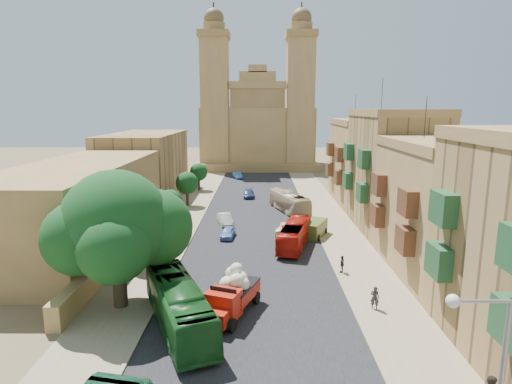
{
  "coord_description": "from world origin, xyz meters",
  "views": [
    {
      "loc": [
        0.38,
        -24.39,
        13.87
      ],
      "look_at": [
        0.0,
        26.0,
        4.0
      ],
      "focal_mm": 30.0,
      "sensor_mm": 36.0,
      "label": 1
    }
  ],
  "objects_px": {
    "bus_red_east": "(295,234)",
    "car_blue_a": "(228,233)",
    "street_tree_c": "(187,183)",
    "bus_green_north": "(179,305)",
    "street_tree_b": "(170,203)",
    "pedestrian_a": "(375,298)",
    "bus_cream_east": "(289,202)",
    "car_blue_b": "(238,175)",
    "car_dkblue": "(249,194)",
    "pedestrian_c": "(342,264)",
    "street_tree_d": "(199,172)",
    "olive_pickup": "(315,229)",
    "street_tree_a": "(142,228)",
    "streetlamp": "(486,382)",
    "red_truck": "(231,294)",
    "car_white_b": "(283,197)",
    "car_white_a": "(225,219)",
    "church": "(258,127)",
    "car_cream": "(288,228)",
    "ficus_tree": "(117,227)"
  },
  "relations": [
    {
      "from": "bus_red_east",
      "to": "car_white_a",
      "type": "relative_size",
      "value": 2.27
    },
    {
      "from": "car_dkblue",
      "to": "pedestrian_c",
      "type": "height_order",
      "value": "pedestrian_c"
    },
    {
      "from": "olive_pickup",
      "to": "pedestrian_c",
      "type": "distance_m",
      "value": 10.78
    },
    {
      "from": "red_truck",
      "to": "pedestrian_c",
      "type": "relative_size",
      "value": 4.0
    },
    {
      "from": "street_tree_d",
      "to": "streetlamp",
      "type": "distance_m",
      "value": 62.6
    },
    {
      "from": "bus_red_east",
      "to": "bus_cream_east",
      "type": "relative_size",
      "value": 0.92
    },
    {
      "from": "street_tree_c",
      "to": "bus_red_east",
      "type": "xyz_separation_m",
      "value": [
        14.0,
        -18.53,
        -2.06
      ]
    },
    {
      "from": "street_tree_c",
      "to": "bus_green_north",
      "type": "height_order",
      "value": "street_tree_c"
    },
    {
      "from": "car_cream",
      "to": "pedestrian_a",
      "type": "xyz_separation_m",
      "value": [
        4.86,
        -18.4,
        0.17
      ]
    },
    {
      "from": "car_white_a",
      "to": "pedestrian_a",
      "type": "relative_size",
      "value": 2.39
    },
    {
      "from": "red_truck",
      "to": "pedestrian_a",
      "type": "relative_size",
      "value": 3.65
    },
    {
      "from": "street_tree_a",
      "to": "streetlamp",
      "type": "height_order",
      "value": "streetlamp"
    },
    {
      "from": "street_tree_b",
      "to": "pedestrian_a",
      "type": "bearing_deg",
      "value": -47.73
    },
    {
      "from": "bus_green_north",
      "to": "bus_cream_east",
      "type": "relative_size",
      "value": 1.09
    },
    {
      "from": "pedestrian_a",
      "to": "church",
      "type": "bearing_deg",
      "value": -65.17
    },
    {
      "from": "street_tree_d",
      "to": "car_blue_a",
      "type": "height_order",
      "value": "street_tree_d"
    },
    {
      "from": "street_tree_d",
      "to": "bus_red_east",
      "type": "xyz_separation_m",
      "value": [
        14.0,
        -30.53,
        -1.87
      ]
    },
    {
      "from": "bus_cream_east",
      "to": "car_cream",
      "type": "height_order",
      "value": "bus_cream_east"
    },
    {
      "from": "bus_cream_east",
      "to": "car_blue_b",
      "type": "relative_size",
      "value": 2.64
    },
    {
      "from": "street_tree_c",
      "to": "car_dkblue",
      "type": "height_order",
      "value": "street_tree_c"
    },
    {
      "from": "street_tree_a",
      "to": "car_dkblue",
      "type": "relative_size",
      "value": 1.29
    },
    {
      "from": "church",
      "to": "street_tree_d",
      "type": "xyz_separation_m",
      "value": [
        -10.0,
        -30.61,
        -6.38
      ]
    },
    {
      "from": "bus_red_east",
      "to": "car_blue_a",
      "type": "distance_m",
      "value": 7.64
    },
    {
      "from": "bus_red_east",
      "to": "pedestrian_c",
      "type": "relative_size",
      "value": 5.95
    },
    {
      "from": "olive_pickup",
      "to": "bus_cream_east",
      "type": "distance_m",
      "value": 11.48
    },
    {
      "from": "car_cream",
      "to": "pedestrian_c",
      "type": "relative_size",
      "value": 3.13
    },
    {
      "from": "street_tree_a",
      "to": "car_blue_b",
      "type": "relative_size",
      "value": 1.37
    },
    {
      "from": "street_tree_b",
      "to": "pedestrian_c",
      "type": "height_order",
      "value": "street_tree_b"
    },
    {
      "from": "street_tree_c",
      "to": "red_truck",
      "type": "bearing_deg",
      "value": -75.66
    },
    {
      "from": "church",
      "to": "streetlamp",
      "type": "height_order",
      "value": "church"
    },
    {
      "from": "street_tree_d",
      "to": "olive_pickup",
      "type": "bearing_deg",
      "value": -58.46
    },
    {
      "from": "street_tree_c",
      "to": "olive_pickup",
      "type": "relative_size",
      "value": 1.11
    },
    {
      "from": "bus_green_north",
      "to": "pedestrian_a",
      "type": "height_order",
      "value": "bus_green_north"
    },
    {
      "from": "red_truck",
      "to": "car_dkblue",
      "type": "bearing_deg",
      "value": 89.61
    },
    {
      "from": "street_tree_a",
      "to": "red_truck",
      "type": "relative_size",
      "value": 0.84
    },
    {
      "from": "car_white_a",
      "to": "car_white_b",
      "type": "relative_size",
      "value": 1.1
    },
    {
      "from": "ficus_tree",
      "to": "streetlamp",
      "type": "bearing_deg",
      "value": -43.05
    },
    {
      "from": "bus_green_north",
      "to": "car_dkblue",
      "type": "relative_size",
      "value": 2.7
    },
    {
      "from": "red_truck",
      "to": "pedestrian_c",
      "type": "height_order",
      "value": "red_truck"
    },
    {
      "from": "street_tree_b",
      "to": "car_cream",
      "type": "height_order",
      "value": "street_tree_b"
    },
    {
      "from": "street_tree_c",
      "to": "bus_green_north",
      "type": "xyz_separation_m",
      "value": [
        5.23,
        -35.0,
        -1.82
      ]
    },
    {
      "from": "bus_red_east",
      "to": "pedestrian_a",
      "type": "height_order",
      "value": "bus_red_east"
    },
    {
      "from": "car_white_b",
      "to": "car_blue_b",
      "type": "height_order",
      "value": "same"
    },
    {
      "from": "pedestrian_c",
      "to": "olive_pickup",
      "type": "bearing_deg",
      "value": -160.09
    },
    {
      "from": "red_truck",
      "to": "bus_green_north",
      "type": "xyz_separation_m",
      "value": [
        -3.27,
        -1.76,
        0.01
      ]
    },
    {
      "from": "street_tree_a",
      "to": "bus_red_east",
      "type": "relative_size",
      "value": 0.56
    },
    {
      "from": "car_dkblue",
      "to": "street_tree_d",
      "type": "bearing_deg",
      "value": 144.17
    },
    {
      "from": "street_tree_d",
      "to": "pedestrian_c",
      "type": "height_order",
      "value": "street_tree_d"
    },
    {
      "from": "streetlamp",
      "to": "car_white_b",
      "type": "distance_m",
      "value": 51.77
    },
    {
      "from": "bus_red_east",
      "to": "bus_cream_east",
      "type": "bearing_deg",
      "value": -77.61
    }
  ]
}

